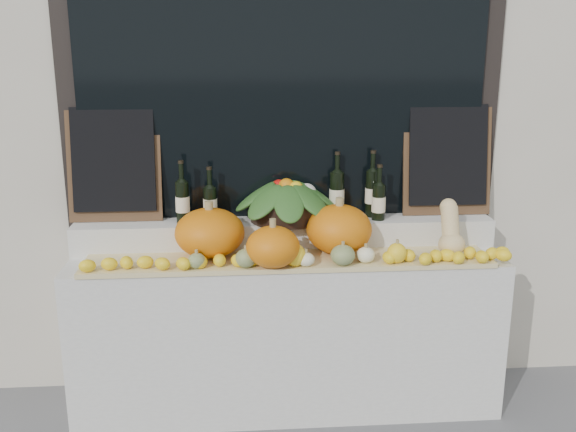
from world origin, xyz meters
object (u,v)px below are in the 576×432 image
at_px(pumpkin_right, 339,229).
at_px(butternut_squash, 451,232).
at_px(wine_bottle_tall, 337,194).
at_px(produce_bowl, 286,199).
at_px(pumpkin_left, 210,233).

distance_m(pumpkin_right, butternut_squash, 0.58).
xyz_separation_m(butternut_squash, wine_bottle_tall, (-0.56, 0.30, 0.14)).
relative_size(butternut_squash, produce_bowl, 0.48).
distance_m(pumpkin_right, wine_bottle_tall, 0.27).
height_order(pumpkin_right, produce_bowl, produce_bowl).
height_order(pumpkin_left, wine_bottle_tall, wine_bottle_tall).
bearing_deg(pumpkin_right, butternut_squash, -6.79).
xyz_separation_m(pumpkin_left, pumpkin_right, (0.68, 0.00, 0.00)).
height_order(pumpkin_right, butternut_squash, butternut_squash).
distance_m(pumpkin_left, wine_bottle_tall, 0.75).
height_order(butternut_squash, produce_bowl, produce_bowl).
xyz_separation_m(produce_bowl, wine_bottle_tall, (0.29, 0.05, 0.01)).
height_order(produce_bowl, wine_bottle_tall, wine_bottle_tall).
bearing_deg(produce_bowl, butternut_squash, -16.66).
bearing_deg(pumpkin_right, pumpkin_left, -179.60).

